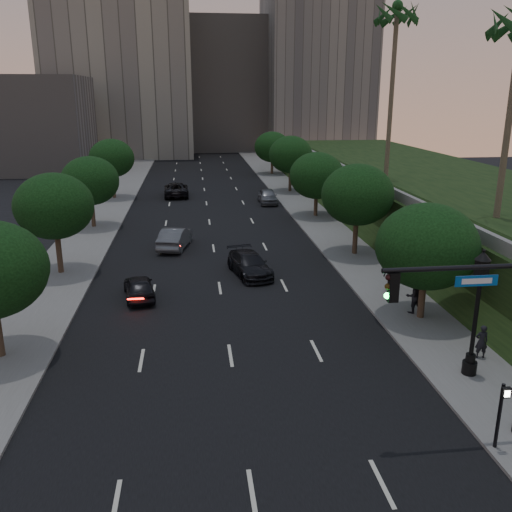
{
  "coord_description": "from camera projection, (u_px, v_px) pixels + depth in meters",
  "views": [
    {
      "loc": [
        -1.47,
        -17.33,
        11.48
      ],
      "look_at": [
        1.62,
        8.72,
        3.6
      ],
      "focal_mm": 38.0,
      "sensor_mm": 36.0,
      "label": 1
    }
  ],
  "objects": [
    {
      "name": "sedan_far_right",
      "position": [
        268.0,
        196.0,
        58.78
      ],
      "size": [
        1.96,
        4.7,
        1.59
      ],
      "primitive_type": "imported",
      "rotation": [
        0.0,
        0.0,
        -0.02
      ],
      "color": "slate",
      "rests_on": "ground"
    },
    {
      "name": "tree_right_c",
      "position": [
        317.0,
        176.0,
        51.34
      ],
      "size": [
        5.2,
        5.2,
        6.24
      ],
      "color": "#38281C",
      "rests_on": "ground"
    },
    {
      "name": "pedestrian_signal",
      "position": [
        501.0,
        410.0,
        17.66
      ],
      "size": [
        0.3,
        0.33,
        2.5
      ],
      "color": "black",
      "rests_on": "ground"
    },
    {
      "name": "office_block_filler",
      "position": [
        27.0,
        125.0,
        81.58
      ],
      "size": [
        18.0,
        16.0,
        14.0
      ],
      "primitive_type": "cube",
      "color": "gray",
      "rests_on": "ground"
    },
    {
      "name": "tree_right_b",
      "position": [
        358.0,
        195.0,
        38.83
      ],
      "size": [
        5.2,
        5.2,
        6.74
      ],
      "color": "#38281C",
      "rests_on": "ground"
    },
    {
      "name": "traffic_signal_mast",
      "position": [
        504.0,
        342.0,
        17.74
      ],
      "size": [
        5.68,
        0.56,
        7.0
      ],
      "color": "black",
      "rests_on": "ground"
    },
    {
      "name": "sidewalk_left",
      "position": [
        93.0,
        230.0,
        47.31
      ],
      "size": [
        4.5,
        140.0,
        0.15
      ],
      "primitive_type": "cube",
      "color": "slate",
      "rests_on": "ground"
    },
    {
      "name": "tree_left_b",
      "position": [
        54.0,
        206.0,
        34.59
      ],
      "size": [
        5.0,
        5.0,
        6.71
      ],
      "color": "#38281C",
      "rests_on": "ground"
    },
    {
      "name": "office_block_left",
      "position": [
        121.0,
        68.0,
        101.27
      ],
      "size": [
        26.0,
        20.0,
        32.0
      ],
      "primitive_type": "cube",
      "color": "gray",
      "rests_on": "ground"
    },
    {
      "name": "ground",
      "position": [
        240.0,
        418.0,
        19.95
      ],
      "size": [
        160.0,
        160.0,
        0.0
      ],
      "primitive_type": "plane",
      "color": "black",
      "rests_on": "ground"
    },
    {
      "name": "embankment",
      "position": [
        456.0,
        204.0,
        48.48
      ],
      "size": [
        18.0,
        90.0,
        4.0
      ],
      "primitive_type": "cube",
      "color": "black",
      "rests_on": "ground"
    },
    {
      "name": "sedan_near_left",
      "position": [
        139.0,
        287.0,
        31.52
      ],
      "size": [
        2.3,
        4.26,
        1.38
      ],
      "primitive_type": "imported",
      "rotation": [
        0.0,
        0.0,
        3.32
      ],
      "color": "black",
      "rests_on": "ground"
    },
    {
      "name": "parapet_wall",
      "position": [
        366.0,
        180.0,
        46.85
      ],
      "size": [
        0.35,
        90.0,
        0.7
      ],
      "primitive_type": "cube",
      "color": "slate",
      "rests_on": "embankment"
    },
    {
      "name": "tree_right_d",
      "position": [
        291.0,
        155.0,
        64.51
      ],
      "size": [
        5.2,
        5.2,
        6.74
      ],
      "color": "#38281C",
      "rests_on": "ground"
    },
    {
      "name": "tree_right_a",
      "position": [
        427.0,
        246.0,
        27.56
      ],
      "size": [
        5.2,
        5.2,
        6.24
      ],
      "color": "#38281C",
      "rests_on": "ground"
    },
    {
      "name": "sedan_near_right",
      "position": [
        250.0,
        264.0,
        35.55
      ],
      "size": [
        3.04,
        5.33,
        1.46
      ],
      "primitive_type": "imported",
      "rotation": [
        0.0,
        0.0,
        0.21
      ],
      "color": "black",
      "rests_on": "ground"
    },
    {
      "name": "office_block_mid",
      "position": [
        225.0,
        86.0,
        113.89
      ],
      "size": [
        22.0,
        18.0,
        26.0
      ],
      "primitive_type": "cube",
      "color": "gray",
      "rests_on": "ground"
    },
    {
      "name": "sidewalk_right",
      "position": [
        322.0,
        223.0,
        49.61
      ],
      "size": [
        4.5,
        140.0,
        0.15
      ],
      "primitive_type": "cube",
      "color": "slate",
      "rests_on": "ground"
    },
    {
      "name": "tree_left_c",
      "position": [
        90.0,
        181.0,
        47.06
      ],
      "size": [
        5.0,
        5.0,
        6.34
      ],
      "color": "#38281C",
      "rests_on": "ground"
    },
    {
      "name": "tree_left_d",
      "position": [
        112.0,
        158.0,
        60.27
      ],
      "size": [
        5.0,
        5.0,
        6.71
      ],
      "color": "#38281C",
      "rests_on": "ground"
    },
    {
      "name": "tree_right_e",
      "position": [
        272.0,
        147.0,
        78.92
      ],
      "size": [
        5.2,
        5.2,
        6.24
      ],
      "color": "#38281C",
      "rests_on": "ground"
    },
    {
      "name": "pedestrian_b",
      "position": [
        414.0,
        296.0,
        28.97
      ],
      "size": [
        1.06,
        0.9,
        1.9
      ],
      "primitive_type": "imported",
      "rotation": [
        0.0,
        0.0,
        3.35
      ],
      "color": "black",
      "rests_on": "sidewalk_right"
    },
    {
      "name": "street_lamp",
      "position": [
        475.0,
        319.0,
        22.14
      ],
      "size": [
        0.64,
        0.64,
        5.62
      ],
      "color": "black",
      "rests_on": "ground"
    },
    {
      "name": "sedan_mid_left",
      "position": [
        175.0,
        238.0,
        41.74
      ],
      "size": [
        2.76,
        5.23,
        1.64
      ],
      "primitive_type": "imported",
      "rotation": [
        0.0,
        0.0,
        2.93
      ],
      "color": "#535659",
      "rests_on": "ground"
    },
    {
      "name": "sedan_far_left",
      "position": [
        176.0,
        189.0,
        62.84
      ],
      "size": [
        2.88,
        5.94,
        1.63
      ],
      "primitive_type": "imported",
      "rotation": [
        0.0,
        0.0,
        3.17
      ],
      "color": "black",
      "rests_on": "ground"
    },
    {
      "name": "pedestrian_a",
      "position": [
        482.0,
        342.0,
        24.02
      ],
      "size": [
        0.61,
        0.44,
        1.56
      ],
      "primitive_type": "imported",
      "rotation": [
        0.0,
        0.0,
        3.03
      ],
      "color": "black",
      "rests_on": "sidewalk_right"
    },
    {
      "name": "palm_far",
      "position": [
        397.0,
        17.0,
        45.21
      ],
      "size": [
        3.2,
        3.2,
        15.5
      ],
      "color": "#4C4233",
      "rests_on": "embankment"
    },
    {
      "name": "road_surface",
      "position": [
        210.0,
        227.0,
        48.48
      ],
      "size": [
        16.0,
        140.0,
        0.02
      ],
      "primitive_type": "cube",
      "color": "black",
      "rests_on": "ground"
    },
    {
      "name": "pedestrian_c",
      "position": [
        392.0,
        274.0,
        32.4
      ],
      "size": [
        1.19,
        0.71,
        1.89
      ],
      "primitive_type": "imported",
      "rotation": [
        0.0,
        0.0,
        3.38
      ],
      "color": "black",
      "rests_on": "sidewalk_right"
    },
    {
      "name": "office_block_right",
      "position": [
        315.0,
        60.0,
        108.78
      ],
      "size": [
        20.0,
        22.0,
        36.0
      ],
      "primitive_type": "cube",
      "color": "gray",
      "rests_on": "ground"
    }
  ]
}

